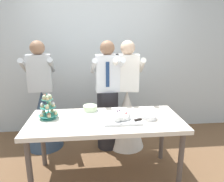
{
  "coord_description": "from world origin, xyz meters",
  "views": [
    {
      "loc": [
        -0.15,
        -2.3,
        1.74
      ],
      "look_at": [
        0.09,
        0.15,
        1.07
      ],
      "focal_mm": 33.75,
      "sensor_mm": 36.0,
      "label": 1
    }
  ],
  "objects_px": {
    "person_groom": "(108,102)",
    "person_guest": "(43,112)",
    "person_bride": "(127,111)",
    "dessert_table": "(105,125)",
    "plate_stack": "(149,117)",
    "round_cake": "(90,109)",
    "main_cake_tray": "(122,117)",
    "cupcake_stand": "(48,108)"
  },
  "relations": [
    {
      "from": "cupcake_stand",
      "to": "person_bride",
      "type": "height_order",
      "value": "person_bride"
    },
    {
      "from": "dessert_table",
      "to": "person_guest",
      "type": "relative_size",
      "value": 1.08
    },
    {
      "from": "round_cake",
      "to": "cupcake_stand",
      "type": "bearing_deg",
      "value": -158.84
    },
    {
      "from": "dessert_table",
      "to": "main_cake_tray",
      "type": "relative_size",
      "value": 4.21
    },
    {
      "from": "dessert_table",
      "to": "cupcake_stand",
      "type": "height_order",
      "value": "cupcake_stand"
    },
    {
      "from": "cupcake_stand",
      "to": "person_guest",
      "type": "xyz_separation_m",
      "value": [
        -0.24,
        0.76,
        -0.32
      ]
    },
    {
      "from": "cupcake_stand",
      "to": "person_bride",
      "type": "relative_size",
      "value": 0.18
    },
    {
      "from": "person_bride",
      "to": "person_guest",
      "type": "bearing_deg",
      "value": 175.07
    },
    {
      "from": "plate_stack",
      "to": "person_guest",
      "type": "distance_m",
      "value": 1.69
    },
    {
      "from": "dessert_table",
      "to": "cupcake_stand",
      "type": "relative_size",
      "value": 5.9
    },
    {
      "from": "plate_stack",
      "to": "cupcake_stand",
      "type": "bearing_deg",
      "value": 173.6
    },
    {
      "from": "main_cake_tray",
      "to": "round_cake",
      "type": "xyz_separation_m",
      "value": [
        -0.36,
        0.35,
        -0.01
      ]
    },
    {
      "from": "dessert_table",
      "to": "cupcake_stand",
      "type": "distance_m",
      "value": 0.7
    },
    {
      "from": "person_bride",
      "to": "dessert_table",
      "type": "bearing_deg",
      "value": -117.43
    },
    {
      "from": "cupcake_stand",
      "to": "person_groom",
      "type": "bearing_deg",
      "value": 40.21
    },
    {
      "from": "person_groom",
      "to": "plate_stack",
      "type": "bearing_deg",
      "value": -60.94
    },
    {
      "from": "person_groom",
      "to": "person_bride",
      "type": "relative_size",
      "value": 1.0
    },
    {
      "from": "main_cake_tray",
      "to": "person_bride",
      "type": "distance_m",
      "value": 0.86
    },
    {
      "from": "plate_stack",
      "to": "round_cake",
      "type": "relative_size",
      "value": 0.77
    },
    {
      "from": "person_bride",
      "to": "person_guest",
      "type": "xyz_separation_m",
      "value": [
        -1.29,
        0.11,
        0.0
      ]
    },
    {
      "from": "round_cake",
      "to": "person_bride",
      "type": "distance_m",
      "value": 0.76
    },
    {
      "from": "dessert_table",
      "to": "plate_stack",
      "type": "height_order",
      "value": "plate_stack"
    },
    {
      "from": "main_cake_tray",
      "to": "plate_stack",
      "type": "height_order",
      "value": "main_cake_tray"
    },
    {
      "from": "dessert_table",
      "to": "cupcake_stand",
      "type": "bearing_deg",
      "value": 172.26
    },
    {
      "from": "dessert_table",
      "to": "main_cake_tray",
      "type": "height_order",
      "value": "main_cake_tray"
    },
    {
      "from": "dessert_table",
      "to": "plate_stack",
      "type": "bearing_deg",
      "value": -4.64
    },
    {
      "from": "cupcake_stand",
      "to": "person_groom",
      "type": "height_order",
      "value": "person_groom"
    },
    {
      "from": "main_cake_tray",
      "to": "person_bride",
      "type": "bearing_deg",
      "value": 76.31
    },
    {
      "from": "dessert_table",
      "to": "plate_stack",
      "type": "relative_size",
      "value": 9.7
    },
    {
      "from": "cupcake_stand",
      "to": "person_bride",
      "type": "xyz_separation_m",
      "value": [
        1.05,
        0.64,
        -0.32
      ]
    },
    {
      "from": "person_guest",
      "to": "cupcake_stand",
      "type": "bearing_deg",
      "value": -72.21
    },
    {
      "from": "cupcake_stand",
      "to": "round_cake",
      "type": "bearing_deg",
      "value": 21.16
    },
    {
      "from": "round_cake",
      "to": "person_guest",
      "type": "bearing_deg",
      "value": 142.28
    },
    {
      "from": "person_guest",
      "to": "person_groom",
      "type": "bearing_deg",
      "value": -6.86
    },
    {
      "from": "plate_stack",
      "to": "round_cake",
      "type": "bearing_deg",
      "value": 154.99
    },
    {
      "from": "round_cake",
      "to": "person_bride",
      "type": "bearing_deg",
      "value": 39.1
    },
    {
      "from": "person_groom",
      "to": "person_guest",
      "type": "bearing_deg",
      "value": 173.14
    },
    {
      "from": "main_cake_tray",
      "to": "plate_stack",
      "type": "bearing_deg",
      "value": 4.61
    },
    {
      "from": "cupcake_stand",
      "to": "person_guest",
      "type": "distance_m",
      "value": 0.86
    },
    {
      "from": "main_cake_tray",
      "to": "cupcake_stand",
      "type": "bearing_deg",
      "value": 169.48
    },
    {
      "from": "cupcake_stand",
      "to": "dessert_table",
      "type": "bearing_deg",
      "value": -7.74
    },
    {
      "from": "round_cake",
      "to": "person_groom",
      "type": "relative_size",
      "value": 0.14
    }
  ]
}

